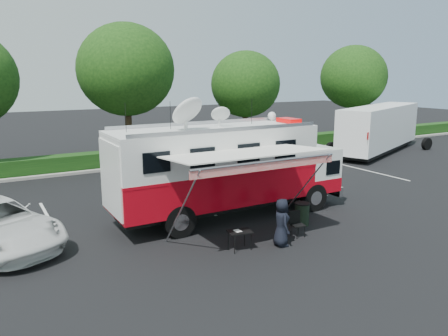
{
  "coord_description": "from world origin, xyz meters",
  "views": [
    {
      "loc": [
        -8.68,
        -14.66,
        5.64
      ],
      "look_at": [
        0.0,
        0.5,
        1.9
      ],
      "focal_mm": 35.0,
      "sensor_mm": 36.0,
      "label": 1
    }
  ],
  "objects_px": {
    "command_truck": "(228,168)",
    "trash_bin": "(302,214)",
    "folding_table": "(240,232)",
    "semi_trailer": "(380,128)"
  },
  "relations": [
    {
      "from": "trash_bin",
      "to": "semi_trailer",
      "type": "xyz_separation_m",
      "value": [
        15.23,
        9.62,
        1.36
      ]
    },
    {
      "from": "folding_table",
      "to": "semi_trailer",
      "type": "xyz_separation_m",
      "value": [
        18.58,
        10.51,
        1.2
      ]
    },
    {
      "from": "command_truck",
      "to": "folding_table",
      "type": "xyz_separation_m",
      "value": [
        -1.46,
        -3.23,
        -1.4
      ]
    },
    {
      "from": "command_truck",
      "to": "folding_table",
      "type": "relative_size",
      "value": 11.23
    },
    {
      "from": "command_truck",
      "to": "semi_trailer",
      "type": "xyz_separation_m",
      "value": [
        17.12,
        7.28,
        -0.2
      ]
    },
    {
      "from": "folding_table",
      "to": "trash_bin",
      "type": "xyz_separation_m",
      "value": [
        3.35,
        0.89,
        -0.17
      ]
    },
    {
      "from": "folding_table",
      "to": "semi_trailer",
      "type": "relative_size",
      "value": 0.08
    },
    {
      "from": "command_truck",
      "to": "trash_bin",
      "type": "bearing_deg",
      "value": -51.04
    },
    {
      "from": "folding_table",
      "to": "semi_trailer",
      "type": "distance_m",
      "value": 21.38
    },
    {
      "from": "trash_bin",
      "to": "semi_trailer",
      "type": "relative_size",
      "value": 0.08
    }
  ]
}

